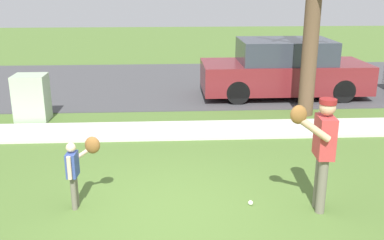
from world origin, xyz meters
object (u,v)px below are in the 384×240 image
object	(u,v)px
street_tree_near	(314,7)
parked_suv_maroon	(284,69)
person_adult	(322,143)
person_child	(78,164)
utility_cabinet	(32,98)
baseball	(251,203)

from	to	relation	value
street_tree_near	parked_suv_maroon	world-z (taller)	street_tree_near
person_adult	parked_suv_maroon	bearing A→B (deg)	-96.13
person_child	utility_cabinet	xyz separation A→B (m)	(-1.93, 4.40, -0.13)
utility_cabinet	parked_suv_maroon	bearing A→B (deg)	17.04
baseball	parked_suv_maroon	distance (m)	6.90
person_child	street_tree_near	distance (m)	6.87
parked_suv_maroon	utility_cabinet	bearing A→B (deg)	-162.96
person_child	street_tree_near	bearing A→B (deg)	47.60
person_adult	utility_cabinet	size ratio (longest dim) A/B	1.50
baseball	parked_suv_maroon	bearing A→B (deg)	71.88
person_adult	baseball	distance (m)	1.39
baseball	utility_cabinet	world-z (taller)	utility_cabinet
baseball	parked_suv_maroon	size ratio (longest dim) A/B	0.02
baseball	utility_cabinet	xyz separation A→B (m)	(-4.46, 4.50, 0.52)
utility_cabinet	street_tree_near	size ratio (longest dim) A/B	0.23
utility_cabinet	person_child	bearing A→B (deg)	-66.35
person_adult	street_tree_near	size ratio (longest dim) A/B	0.34
person_child	street_tree_near	size ratio (longest dim) A/B	0.21
baseball	person_child	bearing A→B (deg)	177.76
person_child	baseball	size ratio (longest dim) A/B	14.42
person_adult	street_tree_near	world-z (taller)	street_tree_near
person_adult	person_child	xyz separation A→B (m)	(-3.46, 0.30, -0.36)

